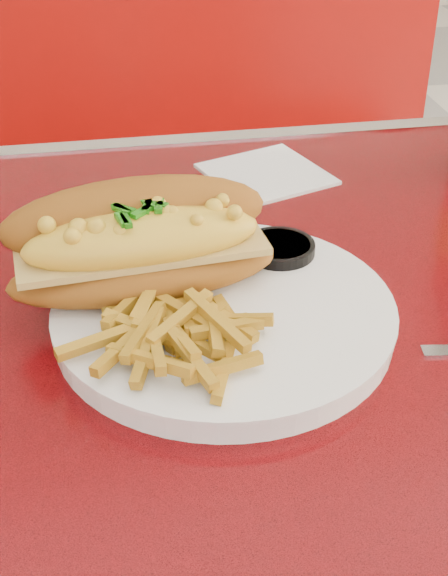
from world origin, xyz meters
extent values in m
cube|color=#B90B11|center=(0.00, 0.00, 0.75)|extent=(1.20, 0.80, 0.04)
cube|color=silver|center=(0.00, 0.40, 0.75)|extent=(1.22, 0.03, 0.04)
cube|color=#9E0E0A|center=(0.00, 0.78, 0.23)|extent=(1.20, 0.50, 0.45)
cube|color=#9E0E0A|center=(0.00, 1.00, 0.68)|extent=(1.20, 0.08, 0.45)
cylinder|color=white|center=(0.00, -0.02, 0.78)|extent=(0.37, 0.37, 0.02)
cylinder|color=white|center=(0.00, -0.02, 0.79)|extent=(0.37, 0.37, 0.00)
ellipsoid|color=#995918|center=(-0.07, 0.02, 0.81)|extent=(0.24, 0.10, 0.05)
cube|color=tan|center=(-0.07, 0.02, 0.83)|extent=(0.22, 0.08, 0.01)
ellipsoid|color=yellow|center=(-0.07, 0.02, 0.84)|extent=(0.21, 0.08, 0.05)
ellipsoid|color=#995918|center=(-0.07, 0.05, 0.85)|extent=(0.24, 0.11, 0.09)
cube|color=#BABABE|center=(0.06, 0.01, 0.79)|extent=(0.02, 0.12, 0.00)
cube|color=#BABABE|center=(0.05, 0.08, 0.79)|extent=(0.02, 0.03, 0.00)
cylinder|color=white|center=(-0.07, 0.13, 0.79)|extent=(0.10, 0.10, 0.04)
cylinder|color=black|center=(-0.07, 0.13, 0.81)|extent=(0.08, 0.08, 0.01)
cylinder|color=black|center=(0.06, 0.06, 0.79)|extent=(0.07, 0.07, 0.03)
cylinder|color=#D3724D|center=(0.06, 0.06, 0.80)|extent=(0.06, 0.06, 0.01)
cube|color=white|center=(0.10, 0.28, 0.77)|extent=(0.16, 0.16, 0.00)
camera|label=1|loc=(-0.10, -0.58, 1.18)|focal=50.00mm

